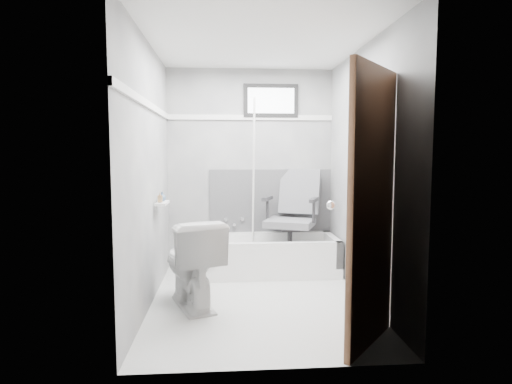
{
  "coord_description": "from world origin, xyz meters",
  "views": [
    {
      "loc": [
        -0.32,
        -3.93,
        1.4
      ],
      "look_at": [
        0.0,
        0.35,
        1.0
      ],
      "focal_mm": 30.0,
      "sensor_mm": 36.0,
      "label": 1
    }
  ],
  "objects": [
    {
      "name": "trim_back",
      "position": [
        0.0,
        1.29,
        1.82
      ],
      "size": [
        2.0,
        0.02,
        0.06
      ],
      "primitive_type": "cube",
      "color": "white",
      "rests_on": "wall_back"
    },
    {
      "name": "wall_front",
      "position": [
        0.0,
        -1.3,
        1.2
      ],
      "size": [
        2.0,
        0.02,
        2.4
      ],
      "primitive_type": "cube",
      "color": "slate",
      "rests_on": "floor"
    },
    {
      "name": "pole",
      "position": [
        0.02,
        1.06,
        1.05
      ],
      "size": [
        0.02,
        0.37,
        1.92
      ],
      "primitive_type": "cylinder",
      "rotation": [
        0.18,
        0.0,
        0.0
      ],
      "color": "white",
      "rests_on": "bathtub"
    },
    {
      "name": "trim_left",
      "position": [
        -0.99,
        0.0,
        1.82
      ],
      "size": [
        0.02,
        2.6,
        0.06
      ],
      "primitive_type": "cube",
      "color": "white",
      "rests_on": "wall_left"
    },
    {
      "name": "soap_bottle_b",
      "position": [
        -0.94,
        0.38,
        0.96
      ],
      "size": [
        0.1,
        0.1,
        0.1
      ],
      "primitive_type": "imported",
      "rotation": [
        0.0,
        0.0,
        0.36
      ],
      "color": "#466181",
      "rests_on": "shelf"
    },
    {
      "name": "wall_left",
      "position": [
        -1.0,
        0.0,
        1.2
      ],
      "size": [
        0.02,
        2.6,
        2.4
      ],
      "primitive_type": "cube",
      "color": "slate",
      "rests_on": "floor"
    },
    {
      "name": "toilet",
      "position": [
        -0.62,
        -0.1,
        0.4
      ],
      "size": [
        0.7,
        0.92,
        0.8
      ],
      "primitive_type": "imported",
      "rotation": [
        0.0,
        0.0,
        3.49
      ],
      "color": "white",
      "rests_on": "floor"
    },
    {
      "name": "bathtub",
      "position": [
        0.23,
        0.93,
        0.21
      ],
      "size": [
        1.5,
        0.7,
        0.42
      ],
      "primitive_type": null,
      "color": "white",
      "rests_on": "floor"
    },
    {
      "name": "shelf",
      "position": [
        -0.93,
        0.32,
        0.9
      ],
      "size": [
        0.1,
        0.32,
        0.02
      ],
      "primitive_type": "cube",
      "color": "white",
      "rests_on": "wall_left"
    },
    {
      "name": "office_chair",
      "position": [
        0.44,
        0.97,
        0.66
      ],
      "size": [
        0.82,
        0.82,
        1.09
      ],
      "primitive_type": null,
      "rotation": [
        0.0,
        0.0,
        -0.38
      ],
      "color": "#5A5B5F",
      "rests_on": "bathtub"
    },
    {
      "name": "backerboard",
      "position": [
        0.25,
        1.29,
        0.8
      ],
      "size": [
        1.5,
        0.02,
        0.78
      ],
      "primitive_type": "cube",
      "color": "#4C4C4F",
      "rests_on": "wall_back"
    },
    {
      "name": "faucet",
      "position": [
        -0.2,
        1.27,
        0.55
      ],
      "size": [
        0.26,
        0.1,
        0.16
      ],
      "primitive_type": null,
      "color": "silver",
      "rests_on": "wall_back"
    },
    {
      "name": "floor",
      "position": [
        0.0,
        0.0,
        0.0
      ],
      "size": [
        2.6,
        2.6,
        0.0
      ],
      "primitive_type": "plane",
      "color": "white",
      "rests_on": "ground"
    },
    {
      "name": "door",
      "position": [
        0.98,
        -1.28,
        1.0
      ],
      "size": [
        0.78,
        0.78,
        2.0
      ],
      "primitive_type": null,
      "color": "brown",
      "rests_on": "floor"
    },
    {
      "name": "wall_right",
      "position": [
        1.0,
        0.0,
        1.2
      ],
      "size": [
        0.02,
        2.6,
        2.4
      ],
      "primitive_type": "cube",
      "color": "slate",
      "rests_on": "floor"
    },
    {
      "name": "window",
      "position": [
        0.25,
        1.29,
        2.02
      ],
      "size": [
        0.66,
        0.04,
        0.4
      ],
      "primitive_type": null,
      "color": "black",
      "rests_on": "wall_back"
    },
    {
      "name": "wall_back",
      "position": [
        0.0,
        1.3,
        1.2
      ],
      "size": [
        2.0,
        0.02,
        2.4
      ],
      "primitive_type": "cube",
      "color": "slate",
      "rests_on": "floor"
    },
    {
      "name": "soap_bottle_a",
      "position": [
        -0.94,
        0.24,
        0.97
      ],
      "size": [
        0.04,
        0.04,
        0.1
      ],
      "primitive_type": "imported",
      "rotation": [
        0.0,
        0.0,
        0.0
      ],
      "color": "#A47E52",
      "rests_on": "shelf"
    },
    {
      "name": "ceiling",
      "position": [
        0.0,
        0.0,
        2.4
      ],
      "size": [
        2.6,
        2.6,
        0.0
      ],
      "primitive_type": "plane",
      "rotation": [
        3.14,
        0.0,
        0.0
      ],
      "color": "silver",
      "rests_on": "floor"
    }
  ]
}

